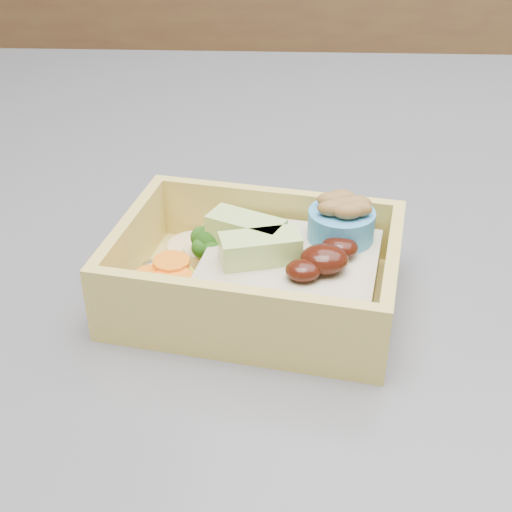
{
  "coord_description": "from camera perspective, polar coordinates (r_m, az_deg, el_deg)",
  "views": [
    {
      "loc": [
        0.2,
        -0.52,
        1.17
      ],
      "look_at": [
        0.19,
        -0.18,
        0.95
      ],
      "focal_mm": 50.0,
      "sensor_mm": 36.0,
      "label": 1
    }
  ],
  "objects": [
    {
      "name": "bento_box",
      "position": [
        0.41,
        0.73,
        -1.17
      ],
      "size": [
        0.18,
        0.14,
        0.06
      ],
      "rotation": [
        0.0,
        0.0,
        -0.18
      ],
      "color": "#CFB855",
      "rests_on": "island"
    }
  ]
}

